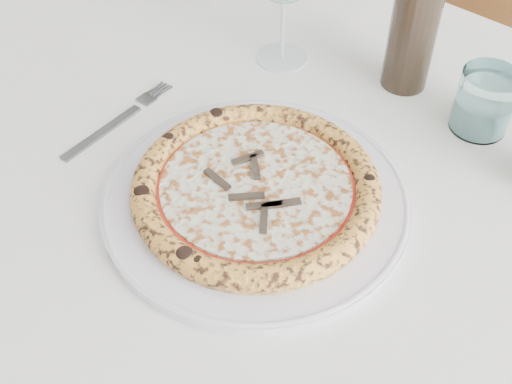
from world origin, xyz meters
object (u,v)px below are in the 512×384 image
(chair_far, at_px, (506,51))
(pizza, at_px, (256,188))
(dining_table, at_px, (299,201))
(tumbler, at_px, (483,105))
(wine_bottle, at_px, (417,13))
(plate, at_px, (256,199))

(chair_far, height_order, pizza, chair_far)
(chair_far, bearing_deg, pizza, -93.70)
(pizza, bearing_deg, dining_table, 90.00)
(dining_table, xyz_separation_m, tumbler, (0.16, 0.18, 0.12))
(wine_bottle, bearing_deg, dining_table, -99.08)
(plate, height_order, wine_bottle, wine_bottle)
(pizza, bearing_deg, wine_bottle, 83.81)
(dining_table, distance_m, chair_far, 0.75)
(pizza, bearing_deg, chair_far, 86.30)
(dining_table, distance_m, pizza, 0.15)
(chair_far, bearing_deg, dining_table, -94.20)
(chair_far, distance_m, tumbler, 0.62)
(wine_bottle, bearing_deg, plate, -96.18)
(dining_table, distance_m, plate, 0.14)
(chair_far, relative_size, plate, 2.62)
(dining_table, bearing_deg, wine_bottle, 80.92)
(plate, bearing_deg, tumbler, 61.02)
(chair_far, relative_size, tumbler, 11.23)
(dining_table, distance_m, wine_bottle, 0.29)
(wine_bottle, bearing_deg, tumbler, -13.69)
(chair_far, distance_m, wine_bottle, 0.62)
(dining_table, xyz_separation_m, wine_bottle, (0.03, 0.21, 0.19))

